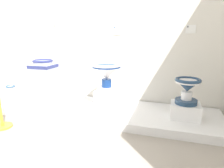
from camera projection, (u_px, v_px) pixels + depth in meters
wall_back at (116, 20)px, 3.14m from camera, size 3.89×0.06×2.82m
display_platform at (106, 111)px, 2.99m from camera, size 3.28×0.93×0.11m
plinth_block_slender_white at (45, 92)px, 3.31m from camera, size 0.30×0.38×0.27m
antique_toilet_slender_white at (44, 71)px, 3.22m from camera, size 0.37×0.34×0.41m
plinth_block_central_ornate at (107, 99)px, 2.96m from camera, size 0.31×0.31×0.28m
antique_toilet_central_ornate at (107, 72)px, 2.86m from camera, size 0.43×0.43×0.40m
plinth_block_rightmost at (185, 111)px, 2.60m from camera, size 0.37×0.30×0.20m
antique_toilet_rightmost at (187, 88)px, 2.52m from camera, size 0.33×0.33×0.34m
info_placard_first at (57, 28)px, 3.43m from camera, size 0.12×0.01×0.13m
info_placard_second at (117, 30)px, 3.13m from camera, size 0.13×0.01×0.15m
info_placard_third at (191, 29)px, 2.82m from camera, size 0.14×0.01×0.12m
decorative_vase_spare at (12, 98)px, 3.34m from camera, size 0.23×0.23×0.36m
stanchion_post_near_left at (0, 107)px, 2.54m from camera, size 0.24×0.24×0.94m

